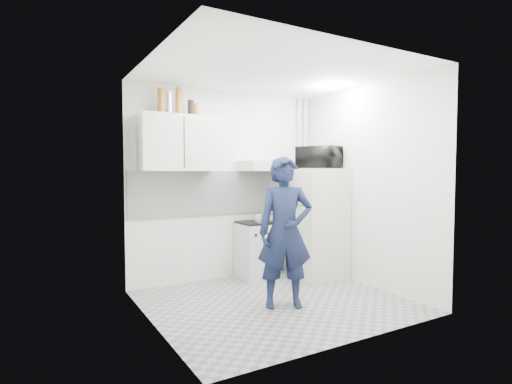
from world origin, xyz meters
TOP-DOWN VIEW (x-y plane):
  - floor at (0.00, 0.00)m, footprint 2.80×2.80m
  - ceiling at (0.00, 0.00)m, footprint 2.80×2.80m
  - wall_back at (0.00, 1.25)m, footprint 2.80×0.00m
  - wall_left at (-1.40, 0.00)m, footprint 0.00×2.60m
  - wall_right at (1.40, 0.00)m, footprint 0.00×2.60m
  - person at (0.01, -0.18)m, footprint 0.71×0.60m
  - stove at (0.33, 1.00)m, footprint 0.48×0.48m
  - fridge at (1.10, 0.58)m, footprint 0.68×0.68m
  - stove_top at (0.33, 1.00)m, footprint 0.46×0.46m
  - saucepan at (0.39, 0.99)m, footprint 0.20×0.20m
  - microwave at (1.10, 0.58)m, footprint 0.65×0.53m
  - bottle_b at (-0.98, 1.07)m, footprint 0.08×0.08m
  - bottle_c at (-0.88, 1.07)m, footprint 0.07×0.07m
  - bottle_d at (-0.76, 1.07)m, footprint 0.08×0.08m
  - canister_a at (-0.59, 1.07)m, footprint 0.08×0.08m
  - canister_b at (-0.53, 1.07)m, footprint 0.09×0.09m
  - upper_cabinet at (-0.75, 1.07)m, footprint 1.00×0.35m
  - range_hood at (0.45, 1.00)m, footprint 0.60×0.50m
  - backsplash at (0.00, 1.24)m, footprint 2.74×0.03m
  - pipe_a at (1.30, 1.17)m, footprint 0.05×0.05m
  - pipe_b at (1.18, 1.17)m, footprint 0.04×0.04m
  - ceiling_spot_fixture at (1.00, 0.20)m, footprint 0.10×0.10m

SIDE VIEW (x-z plane):
  - floor at x=0.00m, z-range 0.00..0.00m
  - stove at x=0.33m, z-range 0.00..0.77m
  - fridge at x=1.10m, z-range 0.00..1.53m
  - stove_top at x=0.33m, z-range 0.77..0.79m
  - person at x=0.01m, z-range 0.00..1.66m
  - saucepan at x=0.39m, z-range 0.79..0.90m
  - backsplash at x=0.00m, z-range 0.90..1.50m
  - wall_left at x=-1.40m, z-range 0.00..2.60m
  - wall_right at x=1.40m, z-range 0.00..2.60m
  - pipe_a at x=1.30m, z-range 0.00..2.60m
  - pipe_b at x=1.18m, z-range 0.00..2.60m
  - wall_back at x=0.00m, z-range -0.10..2.70m
  - range_hood at x=0.45m, z-range 1.50..1.64m
  - microwave at x=1.10m, z-range 1.53..1.84m
  - upper_cabinet at x=-0.75m, z-range 1.50..2.20m
  - canister_b at x=-0.53m, z-range 2.20..2.36m
  - canister_a at x=-0.59m, z-range 2.20..2.40m
  - bottle_c at x=-0.88m, z-range 2.20..2.48m
  - bottle_b at x=-0.98m, z-range 2.20..2.51m
  - bottle_d at x=-0.76m, z-range 2.20..2.54m
  - ceiling_spot_fixture at x=1.00m, z-range 2.56..2.58m
  - ceiling at x=0.00m, z-range 2.60..2.60m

